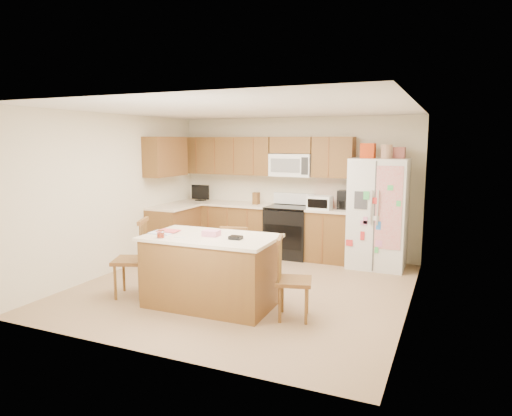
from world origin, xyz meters
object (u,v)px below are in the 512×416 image
at_px(windsor_chair_right, 292,280).
at_px(windsor_chair_back, 236,260).
at_px(island, 211,270).
at_px(windsor_chair_left, 133,260).
at_px(stove, 289,231).
at_px(refrigerator, 378,212).

bearing_deg(windsor_chair_right, windsor_chair_back, 148.16).
xyz_separation_m(island, windsor_chair_left, (-1.14, -0.10, 0.04)).
xyz_separation_m(stove, windsor_chair_left, (-1.21, -2.85, 0.02)).
bearing_deg(windsor_chair_right, windsor_chair_left, -177.39).
xyz_separation_m(refrigerator, island, (-1.64, -2.68, -0.47)).
bearing_deg(stove, island, -91.53).
bearing_deg(island, refrigerator, 58.49).
relative_size(refrigerator, windsor_chair_right, 2.09).
bearing_deg(windsor_chair_right, island, -179.99).
height_order(windsor_chair_back, windsor_chair_right, windsor_chair_right).
bearing_deg(refrigerator, windsor_chair_left, -135.01).
bearing_deg(windsor_chair_back, island, -92.59).
relative_size(island, windsor_chair_back, 1.79).
bearing_deg(refrigerator, windsor_chair_back, -128.54).
bearing_deg(windsor_chair_back, windsor_chair_right, -31.84).
bearing_deg(island, stove, 88.47).
bearing_deg(windsor_chair_left, windsor_chair_right, 2.61).
distance_m(windsor_chair_left, windsor_chair_back, 1.39).
bearing_deg(stove, windsor_chair_right, -69.79).
height_order(island, windsor_chair_left, windsor_chair_left).
relative_size(stove, island, 0.68).
distance_m(island, windsor_chair_left, 1.14).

